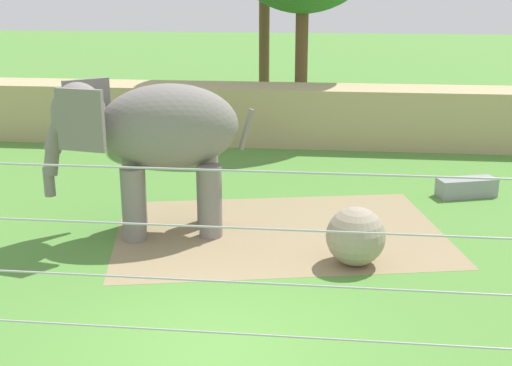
% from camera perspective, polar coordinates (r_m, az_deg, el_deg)
% --- Properties ---
extents(ground_plane, '(120.00, 120.00, 0.00)m').
position_cam_1_polar(ground_plane, '(9.80, -3.33, -13.57)').
color(ground_plane, '#518938').
extents(dirt_patch, '(7.42, 5.77, 0.01)m').
position_cam_1_polar(dirt_patch, '(13.84, 1.99, -4.16)').
color(dirt_patch, '#937F5B').
rests_on(dirt_patch, ground).
extents(embankment_wall, '(36.00, 1.80, 1.80)m').
position_cam_1_polar(embankment_wall, '(21.32, 2.29, 5.83)').
color(embankment_wall, tan).
rests_on(embankment_wall, ground).
extents(elephant, '(4.10, 2.21, 3.11)m').
position_cam_1_polar(elephant, '(13.41, -8.75, 4.14)').
color(elephant, gray).
rests_on(elephant, ground).
extents(enrichment_ball, '(1.08, 1.08, 1.08)m').
position_cam_1_polar(enrichment_ball, '(12.25, 8.47, -4.51)').
color(enrichment_ball, gray).
rests_on(enrichment_ball, ground).
extents(cable_fence, '(10.85, 0.26, 3.47)m').
position_cam_1_polar(cable_fence, '(6.69, -7.46, -11.97)').
color(cable_fence, brown).
rests_on(cable_fence, ground).
extents(feed_trough, '(1.49, 0.90, 0.44)m').
position_cam_1_polar(feed_trough, '(16.80, 17.46, -0.36)').
color(feed_trough, gray).
rests_on(feed_trough, ground).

